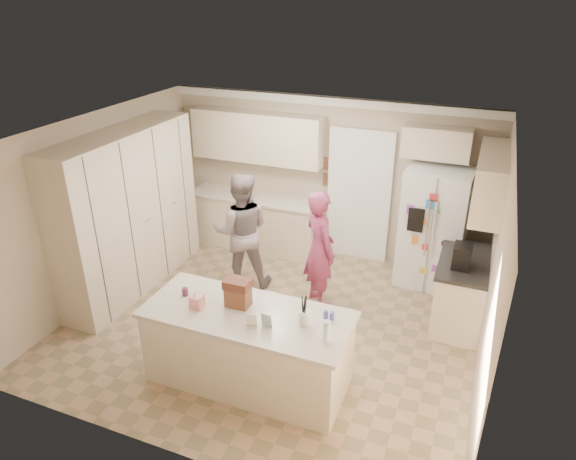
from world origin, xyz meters
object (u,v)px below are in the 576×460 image
at_px(teen_girl, 320,249).
at_px(dollhouse_body, 238,296).
at_px(coffee_maker, 462,256).
at_px(island_base, 248,349).
at_px(utensil_crock, 305,317).
at_px(teen_boy, 241,231).
at_px(tissue_box, 197,301).
at_px(refrigerator, 433,228).

bearing_deg(teen_girl, dollhouse_body, 122.72).
bearing_deg(coffee_maker, dollhouse_body, -140.71).
bearing_deg(island_base, teen_girl, 83.32).
height_order(utensil_crock, teen_girl, teen_girl).
bearing_deg(dollhouse_body, utensil_crock, -3.58).
xyz_separation_m(utensil_crock, teen_boy, (-1.66, 1.84, -0.12)).
xyz_separation_m(utensil_crock, dollhouse_body, (-0.80, 0.05, 0.04)).
bearing_deg(utensil_crock, teen_girl, 103.78).
bearing_deg(tissue_box, teen_girl, 68.38).
xyz_separation_m(refrigerator, teen_boy, (-2.59, -1.08, -0.02)).
distance_m(tissue_box, dollhouse_body, 0.45).
relative_size(utensil_crock, dollhouse_body, 0.58).
bearing_deg(island_base, tissue_box, -169.70).
xyz_separation_m(refrigerator, coffee_maker, (0.47, -1.07, 0.17)).
height_order(coffee_maker, dollhouse_body, coffee_maker).
bearing_deg(teen_boy, tissue_box, 79.60).
bearing_deg(coffee_maker, utensil_crock, -127.12).
distance_m(coffee_maker, teen_boy, 3.06).
distance_m(utensil_crock, teen_boy, 2.48).
distance_m(utensil_crock, dollhouse_body, 0.80).
relative_size(island_base, teen_girl, 1.30).
relative_size(tissue_box, teen_girl, 0.08).
relative_size(island_base, dollhouse_body, 8.46).
bearing_deg(teen_boy, coffee_maker, 156.88).
bearing_deg(teen_boy, island_base, 94.72).
xyz_separation_m(dollhouse_body, teen_girl, (0.36, 1.73, -0.19)).
bearing_deg(utensil_crock, dollhouse_body, 176.42).
xyz_separation_m(utensil_crock, tissue_box, (-1.20, -0.15, -0.00)).
bearing_deg(utensil_crock, island_base, -175.60).
distance_m(refrigerator, teen_boy, 2.80).
bearing_deg(dollhouse_body, refrigerator, 58.95).
distance_m(refrigerator, dollhouse_body, 3.36).
xyz_separation_m(tissue_box, dollhouse_body, (0.40, 0.20, 0.04)).
distance_m(utensil_crock, teen_girl, 1.84).
distance_m(dollhouse_body, teen_girl, 1.78).
xyz_separation_m(island_base, tissue_box, (-0.55, -0.10, 0.56)).
relative_size(island_base, utensil_crock, 14.67).
relative_size(refrigerator, teen_boy, 1.02).
height_order(island_base, dollhouse_body, dollhouse_body).
relative_size(coffee_maker, dollhouse_body, 1.15).
distance_m(tissue_box, teen_boy, 2.05).
distance_m(refrigerator, island_base, 3.40).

